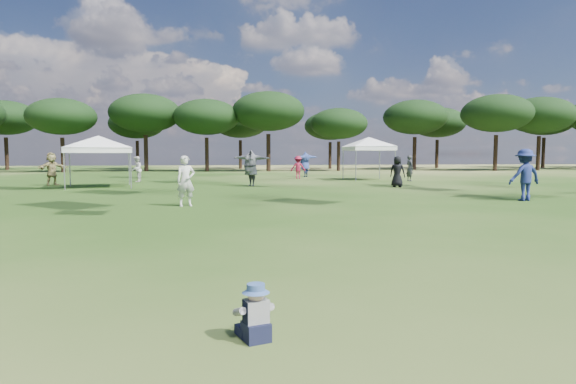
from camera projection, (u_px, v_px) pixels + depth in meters
name	position (u px, v px, depth m)	size (l,w,h in m)	color
tree_line	(257.00, 117.00, 48.74)	(108.78, 17.63, 7.77)	black
tent_left	(98.00, 138.00, 23.76)	(6.09, 6.09, 2.86)	gray
tent_right	(369.00, 139.00, 30.55)	(5.51, 5.51, 3.03)	gray
toddler	(255.00, 315.00, 4.28)	(0.38, 0.42, 0.52)	black
festival_crowd	(257.00, 169.00, 24.67)	(28.92, 21.70, 1.89)	navy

